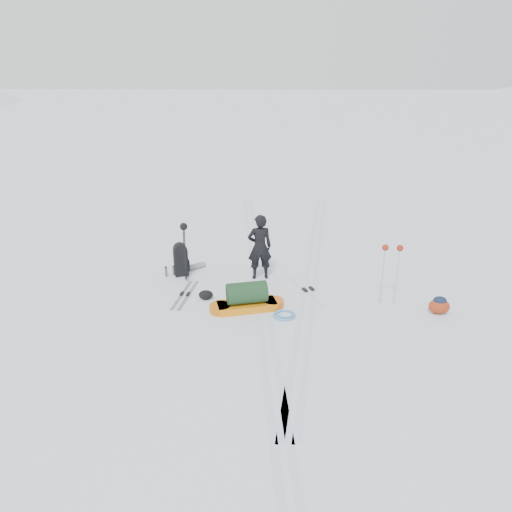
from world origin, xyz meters
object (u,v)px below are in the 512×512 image
Objects in this scene: pulk_sled at (247,299)px; expedition_rucksack at (183,260)px; ski_poles_black at (184,234)px; skier at (260,247)px.

pulk_sled is 2.01× the size of expedition_rucksack.
expedition_rucksack reaches higher than pulk_sled.
ski_poles_black is at bearing -90.85° from expedition_rucksack.
pulk_sled is 1.15× the size of ski_poles_black.
pulk_sled is (-0.26, -1.74, -0.59)m from skier.
expedition_rucksack is at bearing 116.27° from ski_poles_black.
skier is 0.96× the size of pulk_sled.
pulk_sled is at bearing 71.09° from skier.
expedition_rucksack is at bearing -16.09° from skier.
ski_poles_black reaches higher than expedition_rucksack.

